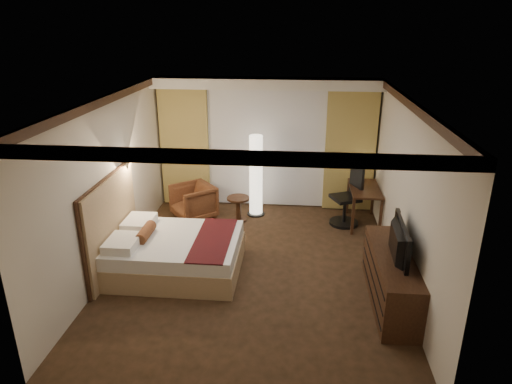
# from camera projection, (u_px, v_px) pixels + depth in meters

# --- Properties ---
(floor) EXTENTS (4.50, 5.50, 0.01)m
(floor) POSITION_uv_depth(u_px,v_px,m) (254.00, 267.00, 7.37)
(floor) COLOR black
(floor) RESTS_ON ground
(ceiling) EXTENTS (4.50, 5.50, 0.01)m
(ceiling) POSITION_uv_depth(u_px,v_px,m) (253.00, 99.00, 6.42)
(ceiling) COLOR white
(ceiling) RESTS_ON back_wall
(back_wall) EXTENTS (4.50, 0.02, 2.70)m
(back_wall) POSITION_uv_depth(u_px,v_px,m) (267.00, 143.00, 9.46)
(back_wall) COLOR beige
(back_wall) RESTS_ON floor
(left_wall) EXTENTS (0.02, 5.50, 2.70)m
(left_wall) POSITION_uv_depth(u_px,v_px,m) (110.00, 184.00, 7.09)
(left_wall) COLOR beige
(left_wall) RESTS_ON floor
(right_wall) EXTENTS (0.02, 5.50, 2.70)m
(right_wall) POSITION_uv_depth(u_px,v_px,m) (406.00, 194.00, 6.70)
(right_wall) COLOR beige
(right_wall) RESTS_ON floor
(crown_molding) EXTENTS (4.50, 5.50, 0.12)m
(crown_molding) POSITION_uv_depth(u_px,v_px,m) (253.00, 103.00, 6.44)
(crown_molding) COLOR black
(crown_molding) RESTS_ON ceiling
(soffit) EXTENTS (4.50, 0.50, 0.20)m
(soffit) POSITION_uv_depth(u_px,v_px,m) (266.00, 83.00, 8.78)
(soffit) COLOR white
(soffit) RESTS_ON ceiling
(curtain_sheer) EXTENTS (2.48, 0.04, 2.45)m
(curtain_sheer) POSITION_uv_depth(u_px,v_px,m) (266.00, 149.00, 9.42)
(curtain_sheer) COLOR silver
(curtain_sheer) RESTS_ON back_wall
(curtain_left_drape) EXTENTS (1.00, 0.14, 2.45)m
(curtain_left_drape) POSITION_uv_depth(u_px,v_px,m) (185.00, 148.00, 9.51)
(curtain_left_drape) COLOR tan
(curtain_left_drape) RESTS_ON back_wall
(curtain_right_drape) EXTENTS (1.00, 0.14, 2.45)m
(curtain_right_drape) POSITION_uv_depth(u_px,v_px,m) (350.00, 152.00, 9.21)
(curtain_right_drape) COLOR tan
(curtain_right_drape) RESTS_ON back_wall
(wall_sconce) EXTENTS (0.24, 0.24, 0.24)m
(wall_sconce) POSITION_uv_depth(u_px,v_px,m) (131.00, 158.00, 7.51)
(wall_sconce) COLOR white
(wall_sconce) RESTS_ON left_wall
(bed) EXTENTS (1.98, 1.55, 0.58)m
(bed) POSITION_uv_depth(u_px,v_px,m) (177.00, 254.00, 7.18)
(bed) COLOR white
(bed) RESTS_ON floor
(headboard) EXTENTS (0.12, 1.85, 1.50)m
(headboard) POSITION_uv_depth(u_px,v_px,m) (112.00, 225.00, 7.10)
(headboard) COLOR tan
(headboard) RESTS_ON floor
(armchair) EXTENTS (1.01, 1.01, 0.76)m
(armchair) POSITION_uv_depth(u_px,v_px,m) (193.00, 200.00, 9.09)
(armchair) COLOR #512D18
(armchair) RESTS_ON floor
(side_table) EXTENTS (0.45, 0.45, 0.49)m
(side_table) POSITION_uv_depth(u_px,v_px,m) (238.00, 209.00, 9.01)
(side_table) COLOR black
(side_table) RESTS_ON floor
(floor_lamp) EXTENTS (0.35, 0.35, 1.67)m
(floor_lamp) POSITION_uv_depth(u_px,v_px,m) (256.00, 176.00, 9.08)
(floor_lamp) COLOR white
(floor_lamp) RESTS_ON floor
(desk) EXTENTS (0.55, 1.10, 0.75)m
(desk) POSITION_uv_depth(u_px,v_px,m) (363.00, 206.00, 8.82)
(desk) COLOR black
(desk) RESTS_ON floor
(desk_lamp) EXTENTS (0.18, 0.18, 0.34)m
(desk_lamp) POSITION_uv_depth(u_px,v_px,m) (363.00, 173.00, 9.00)
(desk_lamp) COLOR #FFD899
(desk_lamp) RESTS_ON desk
(office_chair) EXTENTS (0.74, 0.74, 1.17)m
(office_chair) POSITION_uv_depth(u_px,v_px,m) (346.00, 196.00, 8.73)
(office_chair) COLOR black
(office_chair) RESTS_ON floor
(dresser) EXTENTS (0.50, 1.90, 0.74)m
(dresser) POSITION_uv_depth(u_px,v_px,m) (391.00, 278.00, 6.36)
(dresser) COLOR black
(dresser) RESTS_ON floor
(television) EXTENTS (0.66, 1.10, 0.14)m
(television) POSITION_uv_depth(u_px,v_px,m) (394.00, 235.00, 6.12)
(television) COLOR black
(television) RESTS_ON dresser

